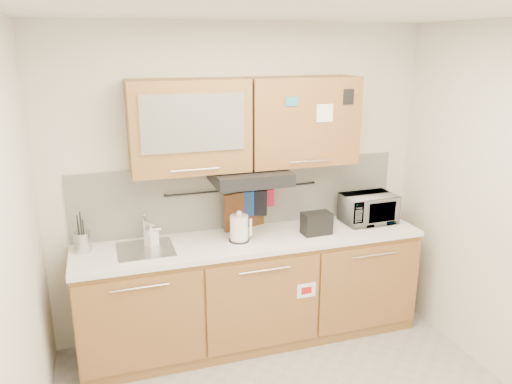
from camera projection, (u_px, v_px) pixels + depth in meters
ceiling at (323, 7)px, 2.47m from camera, size 3.20×3.20×0.00m
wall_back at (241, 183)px, 4.21m from camera, size 3.20×0.00×3.20m
wall_left at (6, 290)px, 2.37m from camera, size 0.00×3.00×3.00m
base_cabinet at (252, 295)px, 4.18m from camera, size 2.80×0.64×0.88m
countertop at (252, 240)px, 4.04m from camera, size 2.82×0.62×0.04m
backsplash at (242, 195)px, 4.23m from camera, size 2.80×0.02×0.56m
upper_cabinets at (246, 123)px, 3.90m from camera, size 1.82×0.37×0.70m
range_hood at (250, 176)px, 3.95m from camera, size 0.60×0.46×0.10m
sink at (146, 249)px, 3.80m from camera, size 0.42×0.40×0.26m
utensil_rail at (243, 189)px, 4.18m from camera, size 1.30×0.02×0.02m
utensil_crock at (82, 242)px, 3.75m from camera, size 0.14×0.14×0.31m
kettle at (239, 229)px, 3.95m from camera, size 0.19×0.18×0.26m
toaster at (317, 223)px, 4.10m from camera, size 0.24×0.15×0.18m
microwave at (368, 208)px, 4.36m from camera, size 0.46×0.32×0.25m
soap_bottle at (151, 235)px, 3.84m from camera, size 0.12×0.12×0.18m
cutting_board at (244, 219)px, 4.24m from camera, size 0.38×0.13×0.48m
oven_mitt at (246, 204)px, 4.21m from camera, size 0.13×0.03×0.22m
dark_pouch at (259, 203)px, 4.24m from camera, size 0.14×0.09×0.22m
pot_holder at (267, 198)px, 4.25m from camera, size 0.12×0.02×0.15m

